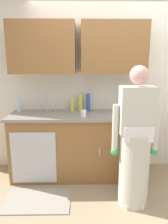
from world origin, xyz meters
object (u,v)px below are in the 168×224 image
bottle_water_short (123,105)px  knife_on_counter (138,114)px  sink (48,115)px  bottle_soap (88,102)px  bottle_dish_liquid (72,105)px  cup_by_sink (83,113)px  bottle_cleaner_spray (81,103)px  sponge (126,116)px  bottle_water_tall (18,106)px  person_at_sink (135,149)px

bottle_water_short → knife_on_counter: (0.19, -0.21, -0.09)m
sink → knife_on_counter: (1.29, -0.04, 0.02)m
bottle_soap → knife_on_counter: (0.71, -0.20, -0.13)m
bottle_dish_liquid → cup_by_sink: bearing=-65.7°
bottle_soap → bottle_cleaner_spray: (-0.11, 0.05, -0.01)m
knife_on_counter → sponge: size_ratio=2.18×
sink → bottle_water_tall: (-0.45, 0.14, 0.11)m
cup_by_sink → knife_on_counter: (0.78, 0.13, -0.04)m
bottle_cleaner_spray → knife_on_counter: (0.82, -0.25, -0.12)m
bottle_water_tall → knife_on_counter: bottle_water_tall is taller
person_at_sink → sponge: bearing=91.4°
person_at_sink → sponge: (-0.01, 0.49, 0.26)m
person_at_sink → bottle_soap: (-0.51, 0.86, 0.38)m
bottle_soap → cup_by_sink: size_ratio=3.01×
person_at_sink → bottle_dish_liquid: bearing=129.8°
person_at_sink → bottle_cleaner_spray: person_at_sink is taller
person_at_sink → bottle_cleaner_spray: bearing=124.3°
sink → person_at_sink: (1.09, -0.70, -0.23)m
bottle_dish_liquid → cup_by_sink: 0.41m
person_at_sink → sponge: size_ratio=14.73×
bottle_water_short → knife_on_counter: bottle_water_short is taller
person_at_sink → knife_on_counter: person_at_sink is taller
bottle_water_tall → bottle_water_short: bearing=1.4°
bottle_soap → sponge: size_ratio=2.42×
sink → bottle_soap: sink is taller
bottle_cleaner_spray → sponge: bottle_cleaner_spray is taller
bottle_water_short → bottle_water_tall: (-1.56, -0.04, -0.00)m
sink → bottle_cleaner_spray: sink is taller
sponge → bottle_water_short: bearing=85.8°
sink → knife_on_counter: bearing=-1.6°
person_at_sink → knife_on_counter: size_ratio=6.75×
bottle_water_short → sponge: (-0.03, -0.38, -0.08)m
bottle_water_short → bottle_soap: bearing=-178.8°
bottle_soap → person_at_sink: bearing=-59.5°
knife_on_counter → sponge: 0.27m
bottle_water_tall → bottle_dish_liquid: bearing=4.9°
bottle_cleaner_spray → bottle_water_tall: bearing=-175.4°
sink → person_at_sink: size_ratio=0.31×
bottle_water_tall → knife_on_counter: (1.74, -0.17, -0.09)m
person_at_sink → sink: bearing=147.4°
bottle_dish_liquid → sponge: size_ratio=1.61×
bottle_soap → bottle_cleaner_spray: 0.12m
bottle_water_tall → bottle_soap: 1.04m
sink → bottle_water_tall: bearing=163.3°
bottle_soap → sink: bearing=-164.3°
person_at_sink → bottle_dish_liquid: size_ratio=9.13×
sponge → bottle_dish_liquid: bearing=150.9°
bottle_cleaner_spray → bottle_water_short: bearing=-3.4°
sink → bottle_water_tall: size_ratio=2.74×
person_at_sink → bottle_dish_liquid: (-0.75, 0.90, 0.34)m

